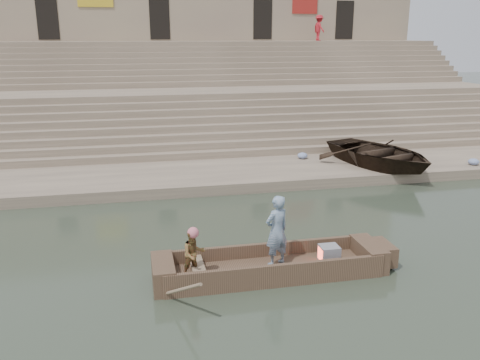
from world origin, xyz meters
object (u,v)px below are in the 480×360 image
object	(u,v)px
television	(329,254)
pedestrian	(319,28)
rowing_man	(194,254)
main_rowboat	(270,271)
standing_man	(277,231)
beached_rowboat	(380,153)

from	to	relation	value
television	pedestrian	world-z (taller)	pedestrian
rowing_man	pedestrian	bearing A→B (deg)	48.15
main_rowboat	television	bearing A→B (deg)	-0.00
pedestrian	standing_man	bearing A→B (deg)	148.09
pedestrian	beached_rowboat	bearing A→B (deg)	159.77
main_rowboat	pedestrian	distance (m)	25.71
rowing_man	main_rowboat	bearing A→B (deg)	-10.72
beached_rowboat	pedestrian	size ratio (longest dim) A/B	3.00
main_rowboat	television	size ratio (longest dim) A/B	10.87
main_rowboat	rowing_man	bearing A→B (deg)	-175.22
beached_rowboat	main_rowboat	bearing A→B (deg)	-149.55
standing_man	beached_rowboat	xyz separation A→B (m)	(6.58, 7.68, -0.17)
beached_rowboat	television	bearing A→B (deg)	-142.70
beached_rowboat	standing_man	bearing A→B (deg)	-149.12
main_rowboat	standing_man	bearing A→B (deg)	24.16
television	rowing_man	bearing A→B (deg)	-177.34
pedestrian	rowing_man	bearing A→B (deg)	144.16
standing_man	pedestrian	bearing A→B (deg)	-135.42
rowing_man	pedestrian	size ratio (longest dim) A/B	0.68
rowing_man	television	world-z (taller)	rowing_man
main_rowboat	beached_rowboat	distance (m)	10.31
standing_man	television	distance (m)	1.48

